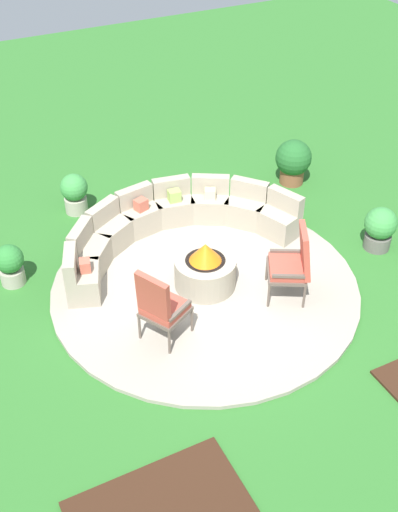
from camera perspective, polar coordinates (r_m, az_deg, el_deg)
ground_plane at (r=9.25m, az=0.55°, el=-2.89°), size 24.00×24.00×0.00m
patio_circle at (r=9.23m, az=0.56°, el=-2.75°), size 4.46×4.46×0.06m
fire_pit at (r=9.02m, az=0.57°, el=-1.21°), size 0.89×0.89×0.74m
curved_stone_bench at (r=9.93m, az=-2.76°, el=2.83°), size 3.87×1.75×0.73m
lounge_chair_front_left at (r=8.02m, az=-3.49°, el=-4.47°), size 0.73×0.73×1.15m
lounge_chair_front_right at (r=8.80m, az=8.54°, el=-0.52°), size 0.77×0.81×1.12m
potted_plant_0 at (r=11.58m, az=8.49°, el=8.50°), size 0.65×0.65×0.83m
potted_plant_1 at (r=9.52m, az=-16.66°, el=-0.65°), size 0.42×0.42×0.65m
potted_plant_2 at (r=10.87m, az=-11.15°, el=5.66°), size 0.46×0.46×0.70m
potted_plant_3 at (r=10.19m, az=16.01°, el=2.52°), size 0.50×0.50×0.71m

